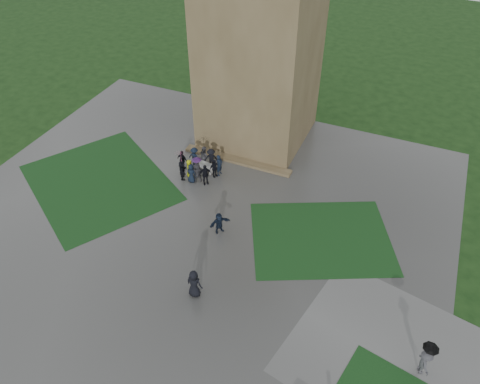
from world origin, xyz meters
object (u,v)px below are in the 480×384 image
at_px(pedestrian_mid, 219,223).
at_px(pedestrian_near, 194,284).
at_px(pedestrian_path, 426,359).
at_px(bench, 206,167).
at_px(tower, 261,32).

bearing_deg(pedestrian_mid, pedestrian_near, -132.29).
distance_m(pedestrian_mid, pedestrian_path, 14.54).
height_order(pedestrian_mid, pedestrian_path, pedestrian_path).
xyz_separation_m(bench, pedestrian_mid, (3.81, -5.57, 0.37)).
relative_size(pedestrian_mid, pedestrian_near, 0.81).
height_order(pedestrian_mid, pedestrian_near, pedestrian_near).
distance_m(bench, pedestrian_mid, 6.75).
bearing_deg(tower, bench, -104.84).
height_order(bench, pedestrian_path, pedestrian_path).
bearing_deg(pedestrian_mid, pedestrian_path, -72.44).
xyz_separation_m(bench, pedestrian_near, (4.73, -10.84, 0.56)).
bearing_deg(pedestrian_near, bench, -64.91).
bearing_deg(bench, pedestrian_mid, -46.66).
bearing_deg(pedestrian_near, tower, -78.71).
relative_size(tower, pedestrian_path, 7.76).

